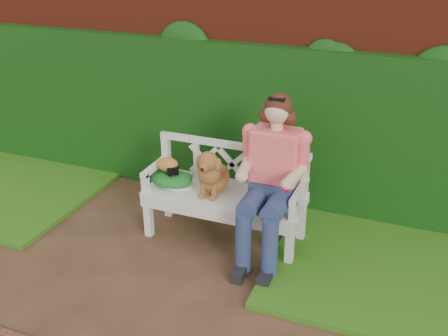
% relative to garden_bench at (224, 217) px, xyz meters
% --- Properties ---
extents(ground, '(60.00, 60.00, 0.00)m').
position_rel_garden_bench_xyz_m(ground, '(-0.56, -0.80, -0.24)').
color(ground, '#412A1C').
extents(brick_wall, '(10.00, 0.30, 2.20)m').
position_rel_garden_bench_xyz_m(brick_wall, '(-0.56, 1.10, 0.86)').
color(brick_wall, maroon).
rests_on(brick_wall, ground).
extents(ivy_hedge, '(10.00, 0.18, 1.70)m').
position_rel_garden_bench_xyz_m(ivy_hedge, '(-0.56, 0.88, 0.61)').
color(ivy_hedge, '#175810').
rests_on(ivy_hedge, ground).
extents(grass_right, '(2.60, 2.00, 0.05)m').
position_rel_garden_bench_xyz_m(grass_right, '(1.84, 0.10, -0.21)').
color(grass_right, '#215D11').
rests_on(grass_right, ground).
extents(garden_bench, '(1.63, 0.74, 0.48)m').
position_rel_garden_bench_xyz_m(garden_bench, '(0.00, 0.00, 0.00)').
color(garden_bench, white).
rests_on(garden_bench, ground).
extents(seated_woman, '(0.92, 1.03, 1.51)m').
position_rel_garden_bench_xyz_m(seated_woman, '(0.47, -0.02, 0.52)').
color(seated_woman, '#E44D67').
rests_on(seated_woman, ground).
extents(dog, '(0.38, 0.47, 0.46)m').
position_rel_garden_bench_xyz_m(dog, '(-0.11, -0.00, 0.47)').
color(dog, '#A0682C').
rests_on(dog, garden_bench).
extents(tennis_racket, '(0.61, 0.31, 0.03)m').
position_rel_garden_bench_xyz_m(tennis_racket, '(-0.51, 0.00, 0.25)').
color(tennis_racket, white).
rests_on(tennis_racket, garden_bench).
extents(green_bag, '(0.48, 0.42, 0.14)m').
position_rel_garden_bench_xyz_m(green_bag, '(-0.54, -0.00, 0.31)').
color(green_bag, '#2E833B').
rests_on(green_bag, garden_bench).
extents(camera_item, '(0.13, 0.11, 0.07)m').
position_rel_garden_bench_xyz_m(camera_item, '(-0.51, -0.03, 0.41)').
color(camera_item, black).
rests_on(camera_item, green_bag).
extents(baseball_glove, '(0.24, 0.20, 0.14)m').
position_rel_garden_bench_xyz_m(baseball_glove, '(-0.58, 0.00, 0.45)').
color(baseball_glove, '#BB7027').
rests_on(baseball_glove, green_bag).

